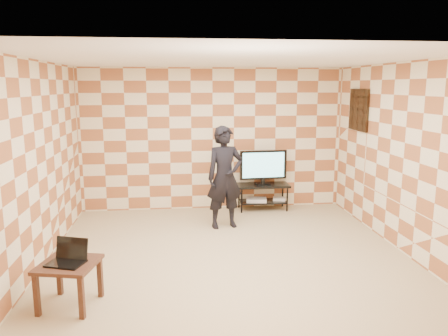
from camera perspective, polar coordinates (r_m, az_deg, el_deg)
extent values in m
plane|color=tan|center=(6.28, 0.63, -11.39)|extent=(5.00, 5.00, 0.00)
cube|color=beige|center=(8.37, -1.48, 3.75)|extent=(5.00, 0.02, 2.70)
cube|color=beige|center=(3.51, 5.80, -6.17)|extent=(5.00, 0.02, 2.70)
cube|color=beige|center=(6.13, -23.23, 0.31)|extent=(0.02, 5.00, 2.70)
cube|color=beige|center=(6.69, 22.42, 1.19)|extent=(0.02, 5.00, 2.70)
cube|color=white|center=(5.83, 0.69, 14.02)|extent=(5.00, 5.00, 0.02)
cube|color=black|center=(8.00, 17.19, 7.28)|extent=(0.04, 0.72, 0.72)
cube|color=black|center=(8.00, 17.19, 7.28)|extent=(0.04, 0.03, 0.68)
cube|color=black|center=(8.00, 17.19, 7.28)|extent=(0.04, 0.68, 0.03)
cube|color=black|center=(8.41, 5.10, -2.27)|extent=(1.00, 0.45, 0.04)
cube|color=black|center=(8.49, 5.07, -4.37)|extent=(0.90, 0.40, 0.03)
cylinder|color=black|center=(8.22, 2.33, -4.19)|extent=(0.03, 0.03, 0.50)
cylinder|color=black|center=(8.56, 1.96, -3.58)|extent=(0.03, 0.03, 0.50)
cylinder|color=black|center=(8.40, 8.26, -3.98)|extent=(0.03, 0.03, 0.50)
cylinder|color=black|center=(8.73, 7.67, -3.39)|extent=(0.03, 0.03, 0.50)
cube|color=black|center=(8.41, 5.11, -2.04)|extent=(0.28, 0.19, 0.03)
cube|color=black|center=(8.39, 5.11, -1.69)|extent=(0.07, 0.05, 0.08)
cube|color=black|center=(8.33, 5.15, 0.42)|extent=(0.91, 0.12, 0.55)
cube|color=#6CC6CE|center=(8.30, 5.18, 0.38)|extent=(0.81, 0.06, 0.48)
cube|color=silver|center=(8.43, 4.26, -4.17)|extent=(0.42, 0.33, 0.06)
cube|color=silver|center=(8.55, 7.22, -4.03)|extent=(0.27, 0.22, 0.05)
cube|color=#341910|center=(5.07, -19.67, -11.76)|extent=(0.70, 0.70, 0.04)
cube|color=#341910|center=(5.08, -23.27, -15.04)|extent=(0.06, 0.06, 0.46)
cube|color=#341910|center=(5.47, -20.71, -12.99)|extent=(0.06, 0.06, 0.46)
cube|color=#341910|center=(4.87, -18.11, -15.83)|extent=(0.06, 0.06, 0.46)
cube|color=#341910|center=(5.27, -15.87, -13.60)|extent=(0.06, 0.06, 0.46)
cube|color=black|center=(5.02, -19.97, -11.63)|extent=(0.44, 0.37, 0.02)
cube|color=black|center=(5.08, -19.25, -9.85)|extent=(0.37, 0.18, 0.24)
imported|color=black|center=(7.28, 0.11, -1.23)|extent=(0.70, 0.53, 1.72)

